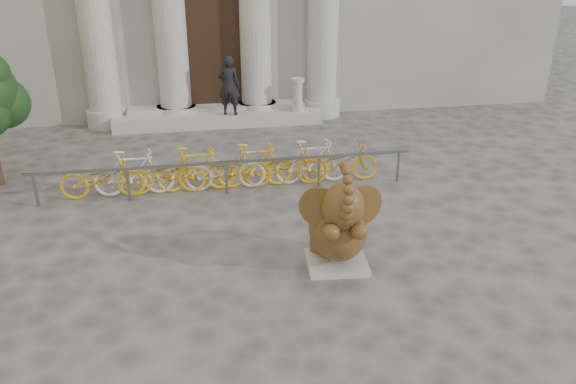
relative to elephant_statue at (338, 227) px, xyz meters
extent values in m
plane|color=#474442|center=(-1.38, -0.95, -0.71)|extent=(80.00, 80.00, 0.00)
cube|color=black|center=(-1.38, 8.97, 1.59)|extent=(2.40, 0.16, 4.00)
cube|color=#A8A59E|center=(-1.38, 8.45, -0.53)|extent=(6.00, 1.20, 0.36)
cube|color=#A8A59E|center=(0.00, 0.03, -0.66)|extent=(1.05, 0.96, 0.10)
ellipsoid|color=black|center=(0.02, 0.24, -0.32)|extent=(0.89, 0.85, 0.62)
ellipsoid|color=black|center=(0.00, 0.05, -0.05)|extent=(1.04, 1.25, 1.01)
cylinder|color=black|center=(-0.23, 0.39, -0.48)|extent=(0.32, 0.32, 0.25)
cylinder|color=black|center=(0.30, 0.35, -0.48)|extent=(0.32, 0.32, 0.25)
cylinder|color=black|center=(-0.24, -0.32, 0.15)|extent=(0.29, 0.60, 0.39)
cylinder|color=black|center=(0.18, -0.36, 0.15)|extent=(0.29, 0.60, 0.39)
ellipsoid|color=black|center=(-0.03, -0.30, 0.50)|extent=(0.72, 0.68, 0.78)
cylinder|color=black|center=(-0.35, -0.15, 0.46)|extent=(0.63, 0.31, 0.66)
cylinder|color=black|center=(0.31, -0.21, 0.46)|extent=(0.66, 0.19, 0.66)
cone|color=beige|center=(-0.16, -0.48, 0.34)|extent=(0.11, 0.23, 0.10)
cone|color=beige|center=(0.07, -0.50, 0.34)|extent=(0.14, 0.23, 0.10)
cube|color=slate|center=(-1.54, 3.29, -0.01)|extent=(8.00, 0.06, 0.06)
cylinder|color=slate|center=(-5.34, 3.29, -0.36)|extent=(0.06, 0.06, 0.70)
cylinder|color=slate|center=(-3.54, 3.29, -0.36)|extent=(0.06, 0.06, 0.70)
cylinder|color=slate|center=(-1.54, 3.29, -0.36)|extent=(0.06, 0.06, 0.70)
cylinder|color=slate|center=(0.46, 3.29, -0.36)|extent=(0.06, 0.06, 0.70)
cylinder|color=slate|center=(2.26, 3.29, -0.36)|extent=(0.06, 0.06, 0.70)
imported|color=gold|center=(-4.08, 3.54, -0.21)|extent=(1.70, 0.50, 1.00)
imported|color=beige|center=(-3.45, 3.54, -0.21)|extent=(1.66, 0.47, 1.00)
imported|color=gold|center=(-2.81, 3.54, -0.21)|extent=(1.70, 0.50, 1.00)
imported|color=gold|center=(-2.18, 3.54, -0.21)|extent=(1.66, 0.47, 1.00)
imported|color=beige|center=(-1.54, 3.54, -0.21)|extent=(1.70, 0.50, 1.00)
imported|color=gold|center=(-0.91, 3.54, -0.21)|extent=(1.66, 0.47, 1.00)
imported|color=gold|center=(-0.27, 3.54, -0.21)|extent=(1.70, 0.50, 1.00)
imported|color=beige|center=(0.36, 3.54, -0.21)|extent=(1.66, 0.47, 1.00)
imported|color=gold|center=(0.99, 3.54, -0.21)|extent=(1.70, 0.50, 1.00)
sphere|color=black|center=(-6.08, 4.85, 1.06)|extent=(1.08, 1.08, 1.08)
imported|color=black|center=(-1.06, 8.10, 0.50)|extent=(0.69, 0.53, 1.69)
cylinder|color=#A8A59E|center=(0.93, 8.15, -0.29)|extent=(0.39, 0.39, 0.12)
cylinder|color=#A8A59E|center=(0.93, 8.15, 0.09)|extent=(0.27, 0.27, 0.88)
cylinder|color=#A8A59E|center=(0.93, 8.15, 0.56)|extent=(0.39, 0.39, 0.10)
camera|label=1|loc=(-2.20, -7.70, 4.12)|focal=35.00mm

